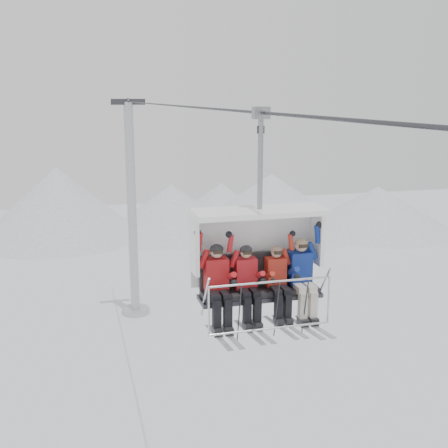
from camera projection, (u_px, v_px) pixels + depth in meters
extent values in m
cone|color=silver|center=(58.00, 203.00, 54.83)|extent=(16.00, 16.00, 7.00)
cone|color=silver|center=(171.00, 209.00, 56.89)|extent=(14.00, 14.00, 5.00)
cone|color=silver|center=(271.00, 203.00, 57.42)|extent=(18.00, 18.00, 6.00)
cone|color=silver|center=(377.00, 208.00, 58.48)|extent=(16.00, 16.00, 4.50)
cone|color=silver|center=(221.00, 203.00, 61.29)|extent=(12.00, 12.00, 4.50)
cylinder|color=#AFB2B7|center=(132.00, 212.00, 34.68)|extent=(0.56, 0.56, 13.30)
cylinder|color=#AFB2B7|center=(136.00, 310.00, 36.11)|extent=(1.80, 1.80, 0.30)
cube|color=#313137|center=(128.00, 102.00, 33.20)|extent=(2.00, 0.35, 0.35)
cylinder|color=#313137|center=(224.00, 110.00, 12.48)|extent=(0.06, 50.00, 0.06)
cube|color=black|center=(260.00, 291.00, 10.71)|extent=(2.26, 0.55, 0.10)
cube|color=black|center=(256.00, 269.00, 10.87)|extent=(2.26, 0.10, 0.66)
cube|color=#313137|center=(260.00, 296.00, 10.73)|extent=(2.36, 0.60, 0.08)
cube|color=white|center=(253.00, 245.00, 10.99)|extent=(2.51, 0.10, 1.50)
cube|color=white|center=(260.00, 212.00, 10.44)|extent=(2.51, 0.90, 0.10)
cylinder|color=silver|center=(270.00, 282.00, 10.11)|extent=(2.30, 0.04, 0.04)
cylinder|color=silver|center=(271.00, 329.00, 10.23)|extent=(2.30, 0.04, 0.04)
cylinder|color=gray|center=(260.00, 163.00, 10.26)|extent=(0.10, 0.10, 1.81)
cube|color=gray|center=(261.00, 113.00, 10.06)|extent=(0.30, 0.18, 0.22)
cube|color=red|center=(216.00, 274.00, 10.44)|extent=(0.43, 0.29, 0.64)
sphere|color=tan|center=(217.00, 252.00, 10.30)|extent=(0.24, 0.24, 0.24)
cube|color=black|center=(217.00, 314.00, 10.14)|extent=(0.14, 0.15, 0.51)
cube|color=black|center=(228.00, 313.00, 10.19)|extent=(0.14, 0.15, 0.51)
cube|color=#ADAFB7|center=(218.00, 337.00, 10.13)|extent=(0.10, 1.69, 0.26)
cube|color=#ADAFB7|center=(229.00, 336.00, 10.18)|extent=(0.10, 1.69, 0.26)
cube|color=red|center=(245.00, 273.00, 10.59)|extent=(0.40, 0.27, 0.60)
sphere|color=tan|center=(246.00, 252.00, 10.46)|extent=(0.22, 0.22, 0.22)
cube|color=black|center=(247.00, 310.00, 10.28)|extent=(0.13, 0.15, 0.48)
cube|color=black|center=(257.00, 309.00, 10.32)|extent=(0.13, 0.15, 0.48)
cube|color=#ADAFB7|center=(249.00, 332.00, 10.27)|extent=(0.09, 1.69, 0.26)
cube|color=#ADAFB7|center=(258.00, 331.00, 10.31)|extent=(0.09, 1.69, 0.26)
cube|color=red|center=(275.00, 272.00, 10.75)|extent=(0.38, 0.25, 0.56)
sphere|color=tan|center=(276.00, 252.00, 10.62)|extent=(0.21, 0.21, 0.21)
cube|color=black|center=(278.00, 306.00, 10.43)|extent=(0.13, 0.15, 0.45)
cube|color=black|center=(287.00, 306.00, 10.47)|extent=(0.13, 0.15, 0.45)
cube|color=#ADAFB7|center=(280.00, 327.00, 10.41)|extent=(0.09, 1.69, 0.26)
cube|color=#ADAFB7|center=(289.00, 326.00, 10.46)|extent=(0.09, 1.69, 0.26)
cube|color=navy|center=(300.00, 268.00, 10.86)|extent=(0.43, 0.29, 0.64)
sphere|color=tan|center=(301.00, 246.00, 10.73)|extent=(0.24, 0.24, 0.24)
cube|color=beige|center=(303.00, 305.00, 10.56)|extent=(0.14, 0.15, 0.51)
cube|color=beige|center=(313.00, 304.00, 10.61)|extent=(0.14, 0.15, 0.51)
cube|color=#ADAFB7|center=(304.00, 327.00, 10.55)|extent=(0.10, 1.69, 0.26)
cube|color=#ADAFB7|center=(314.00, 326.00, 10.60)|extent=(0.10, 1.69, 0.26)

